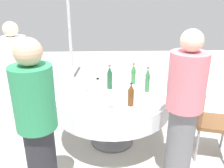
# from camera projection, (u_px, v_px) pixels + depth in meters

# --- Properties ---
(ground_plane) EXTENTS (10.00, 10.00, 0.00)m
(ground_plane) POSITION_uv_depth(u_px,v_px,m) (112.00, 140.00, 3.26)
(ground_plane) COLOR #B7B2A8
(dining_table) EXTENTS (1.44, 1.44, 0.74)m
(dining_table) POSITION_uv_depth(u_px,v_px,m) (112.00, 101.00, 3.05)
(dining_table) COLOR white
(dining_table) RESTS_ON ground_plane
(bottle_green_east) EXTENTS (0.06, 0.06, 0.28)m
(bottle_green_east) POSITION_uv_depth(u_px,v_px,m) (133.00, 74.00, 3.15)
(bottle_green_east) COLOR #2D6B38
(bottle_green_east) RESTS_ON dining_table
(bottle_dark_green_far) EXTENTS (0.07, 0.07, 0.30)m
(bottle_dark_green_far) POSITION_uv_depth(u_px,v_px,m) (110.00, 78.00, 2.99)
(bottle_dark_green_far) COLOR #194728
(bottle_dark_green_far) RESTS_ON dining_table
(bottle_clear_right) EXTENTS (0.07, 0.07, 0.33)m
(bottle_clear_right) POSITION_uv_depth(u_px,v_px,m) (98.00, 94.00, 2.49)
(bottle_clear_right) COLOR silver
(bottle_clear_right) RESTS_ON dining_table
(bottle_clear_west) EXTENTS (0.07, 0.07, 0.26)m
(bottle_clear_west) POSITION_uv_depth(u_px,v_px,m) (118.00, 67.00, 3.49)
(bottle_clear_west) COLOR silver
(bottle_clear_west) RESTS_ON dining_table
(bottle_green_north) EXTENTS (0.06, 0.06, 0.31)m
(bottle_green_north) POSITION_uv_depth(u_px,v_px,m) (147.00, 80.00, 2.90)
(bottle_green_north) COLOR #2D6B38
(bottle_green_north) RESTS_ON dining_table
(bottle_brown_outer) EXTENTS (0.07, 0.07, 0.26)m
(bottle_brown_outer) POSITION_uv_depth(u_px,v_px,m) (131.00, 95.00, 2.55)
(bottle_brown_outer) COLOR #593314
(bottle_brown_outer) RESTS_ON dining_table
(wine_glass_west) EXTENTS (0.06, 0.06, 0.16)m
(wine_glass_west) POSITION_uv_depth(u_px,v_px,m) (96.00, 81.00, 2.97)
(wine_glass_west) COLOR white
(wine_glass_west) RESTS_ON dining_table
(wine_glass_north) EXTENTS (0.07, 0.07, 0.14)m
(wine_glass_north) POSITION_uv_depth(u_px,v_px,m) (123.00, 72.00, 3.32)
(wine_glass_north) COLOR white
(wine_glass_north) RESTS_ON dining_table
(wine_glass_outer) EXTENTS (0.07, 0.07, 0.15)m
(wine_glass_outer) POSITION_uv_depth(u_px,v_px,m) (111.00, 99.00, 2.49)
(wine_glass_outer) COLOR white
(wine_glass_outer) RESTS_ON dining_table
(wine_glass_south) EXTENTS (0.08, 0.08, 0.14)m
(wine_glass_south) POSITION_uv_depth(u_px,v_px,m) (109.00, 69.00, 3.43)
(wine_glass_south) COLOR white
(wine_glass_south) RESTS_ON dining_table
(wine_glass_rear) EXTENTS (0.06, 0.06, 0.15)m
(wine_glass_rear) POSITION_uv_depth(u_px,v_px,m) (86.00, 83.00, 2.90)
(wine_glass_rear) COLOR white
(wine_glass_rear) RESTS_ON dining_table
(plate_rear) EXTENTS (0.25, 0.25, 0.02)m
(plate_rear) POSITION_uv_depth(u_px,v_px,m) (83.00, 84.00, 3.16)
(plate_rear) COLOR white
(plate_rear) RESTS_ON dining_table
(plate_inner) EXTENTS (0.22, 0.22, 0.02)m
(plate_inner) POSITION_uv_depth(u_px,v_px,m) (110.00, 81.00, 3.25)
(plate_inner) COLOR white
(plate_inner) RESTS_ON dining_table
(spoon_far) EXTENTS (0.09, 0.17, 0.00)m
(spoon_far) POSITION_uv_depth(u_px,v_px,m) (123.00, 92.00, 2.92)
(spoon_far) COLOR silver
(spoon_far) RESTS_ON dining_table
(fork_right) EXTENTS (0.04, 0.18, 0.00)m
(fork_right) POSITION_uv_depth(u_px,v_px,m) (147.00, 104.00, 2.62)
(fork_right) COLOR silver
(fork_right) RESTS_ON dining_table
(knife_west) EXTENTS (0.17, 0.10, 0.00)m
(knife_west) POSITION_uv_depth(u_px,v_px,m) (100.00, 98.00, 2.77)
(knife_west) COLOR silver
(knife_west) RESTS_ON dining_table
(person_east) EXTENTS (0.34, 0.34, 1.53)m
(person_east) POSITION_uv_depth(u_px,v_px,m) (18.00, 76.00, 3.29)
(person_east) COLOR #26262B
(person_east) RESTS_ON ground_plane
(person_far) EXTENTS (0.34, 0.34, 1.58)m
(person_far) POSITION_uv_depth(u_px,v_px,m) (38.00, 126.00, 2.05)
(person_far) COLOR #26262B
(person_far) RESTS_ON ground_plane
(person_right) EXTENTS (0.34, 0.34, 1.60)m
(person_right) POSITION_uv_depth(u_px,v_px,m) (183.00, 112.00, 2.26)
(person_right) COLOR slate
(person_right) RESTS_ON ground_plane
(chair_outer) EXTENTS (0.49, 0.49, 0.87)m
(chair_outer) POSITION_uv_depth(u_px,v_px,m) (207.00, 116.00, 2.82)
(chair_outer) COLOR brown
(chair_outer) RESTS_ON ground_plane
(tent_pole_main) EXTENTS (0.07, 0.07, 2.40)m
(tent_pole_main) POSITION_uv_depth(u_px,v_px,m) (69.00, 25.00, 5.03)
(tent_pole_main) COLOR #B2B5B7
(tent_pole_main) RESTS_ON ground_plane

